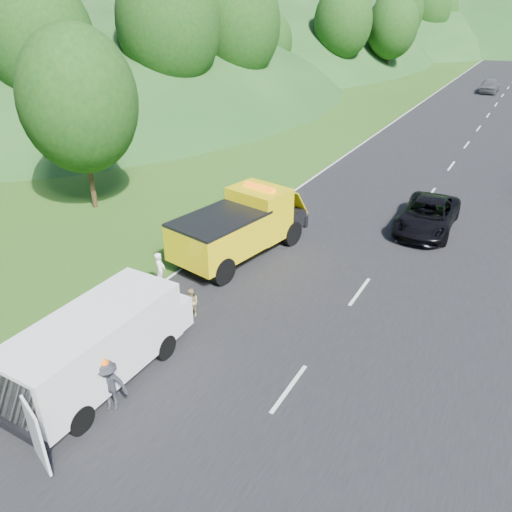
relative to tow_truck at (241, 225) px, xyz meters
The scene contains 12 objects.
ground 5.26m from the tow_truck, 60.91° to the right, with size 320.00×320.00×0.00m, color #38661E.
road_surface 36.01m from the tow_truck, 81.26° to the left, with size 14.00×200.00×0.02m, color black.
tree_line_left 57.99m from the tow_truck, 106.57° to the left, with size 14.00×140.00×14.00m, color #294F17, non-canonical shape.
tow_truck is the anchor object (origin of this frame).
white_van 8.71m from the tow_truck, 85.92° to the right, with size 3.50×6.36×2.26m.
woman 4.30m from the tow_truck, 106.90° to the right, with size 0.54×0.40×1.49m, color white.
child 5.10m from the tow_truck, 79.04° to the right, with size 0.51×0.39×1.04m, color tan.
worker 9.71m from the tow_truck, 80.13° to the right, with size 1.01×0.58×1.56m, color #212227.
suitcase 5.70m from the tow_truck, 116.44° to the right, with size 0.39×0.22×0.62m, color #514C3D.
spare_tire 10.36m from the tow_truck, 83.75° to the right, with size 0.70×0.70×0.20m, color black.
passing_suv 9.19m from the tow_truck, 46.11° to the left, with size 2.40×5.20×1.44m, color black.
dist_car_a 49.01m from the tow_truck, 85.49° to the left, with size 1.84×4.58×1.56m, color #444449.
Camera 1 is at (7.51, -11.84, 9.89)m, focal length 35.00 mm.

